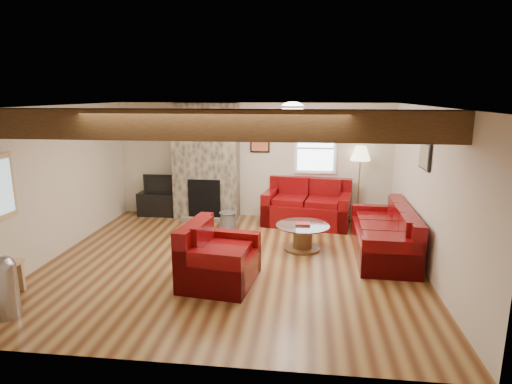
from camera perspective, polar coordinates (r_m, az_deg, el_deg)
room at (r=6.74m, az=-3.24°, el=0.66°), size 8.00×8.00×8.00m
oak_beam at (r=5.37m, az=-5.71°, el=8.91°), size 6.00×0.36×0.38m
chimney_breast at (r=9.34m, az=-6.67°, el=3.86°), size 1.40×0.67×2.50m
back_window at (r=9.27m, az=7.96°, el=5.81°), size 0.90×0.08×1.10m
ceiling_dome at (r=7.39m, az=4.89°, el=11.03°), size 0.40×0.40×0.18m
artwork_back at (r=9.30m, az=0.53°, el=6.89°), size 0.42×0.06×0.52m
artwork_right at (r=7.08m, az=21.55°, el=4.49°), size 0.06×0.55×0.42m
sofa_three at (r=7.58m, az=16.58°, el=-5.01°), size 0.96×2.18×0.83m
loveseat at (r=8.99m, az=6.83°, el=-1.40°), size 1.90×1.28×0.93m
armchair_red at (r=6.21m, az=-4.89°, el=-8.20°), size 1.10×1.22×0.89m
coffee_table at (r=7.58m, az=6.23°, el=-6.02°), size 0.94×0.94×0.49m
tv_cabinet at (r=9.87m, az=-12.42°, el=-1.57°), size 1.04×0.42×0.52m
television at (r=9.76m, az=-12.55°, el=1.13°), size 0.74×0.10×0.43m
floor_lamp at (r=9.20m, az=13.75°, el=4.49°), size 0.42×0.42×1.62m
pedal_bin at (r=6.14m, az=-30.59°, el=-10.76°), size 0.41×0.41×0.80m
coal_bucket at (r=8.75m, az=-3.76°, el=-3.72°), size 0.37×0.37×0.35m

